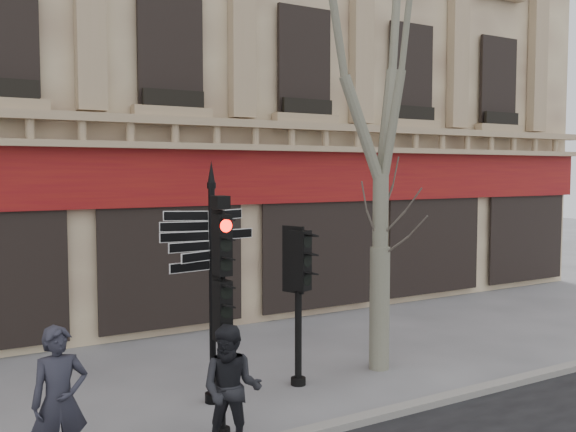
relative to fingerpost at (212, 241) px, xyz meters
name	(u,v)px	position (x,y,z in m)	size (l,w,h in m)	color
ground	(282,401)	(0.98, -0.55, -2.63)	(80.00, 80.00, 0.00)	#57575B
kerb	(331,427)	(0.98, -1.95, -2.57)	(80.00, 0.25, 0.12)	gray
building	(84,7)	(0.98, 11.94, 6.36)	(28.00, 15.52, 18.00)	tan
fingerpost	(212,241)	(0.00, 0.00, 0.00)	(1.69, 1.69, 3.91)	black
traffic_signal_main	(221,286)	(-0.45, -1.30, -0.48)	(0.38, 0.27, 3.41)	black
traffic_signal_secondary	(298,277)	(1.63, 0.01, -0.72)	(0.54, 0.46, 2.73)	black
plane_tree	(382,31)	(3.43, 0.01, 3.67)	(3.38, 3.38, 8.97)	gray
pedestrian_a	(59,402)	(-2.65, -1.36, -1.69)	(0.68, 0.45, 1.87)	#22232E
pedestrian_b	(231,390)	(-0.56, -1.85, -1.77)	(0.84, 0.65, 1.72)	black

